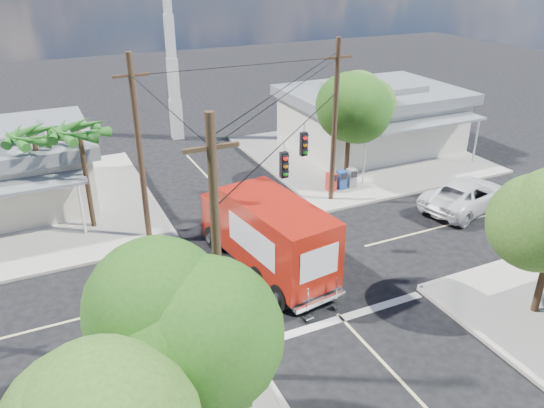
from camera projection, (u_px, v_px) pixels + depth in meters
ground at (291, 265)px, 23.95m from camera, size 120.00×120.00×0.00m
sidewalk_ne at (359, 154)px, 37.01m from camera, size 14.12×14.12×0.14m
sidewalk_nw at (20, 213)px, 28.63m from camera, size 14.12×14.12×0.14m
road_markings at (306, 281)px, 22.74m from camera, size 32.00×32.00×0.01m
building_ne at (372, 116)px, 37.56m from camera, size 11.80×10.20×4.50m
radio_tower at (172, 63)px, 38.10m from camera, size 0.80×0.80×17.00m
tree_sw_front at (181, 325)px, 13.23m from camera, size 3.88×3.78×6.03m
tree_ne_front at (351, 108)px, 30.22m from camera, size 4.21×4.14×6.66m
tree_ne_back at (366, 104)px, 33.27m from camera, size 3.77×3.66×5.82m
palm_nw_front at (79, 134)px, 25.05m from camera, size 3.01×3.08×5.59m
palm_nw_back at (33, 138)px, 25.66m from camera, size 3.01×3.08×5.19m
utility_poles at (242, 162)px, 22.66m from camera, size 12.00×10.68×9.00m
picket_fence at (146, 392)px, 16.07m from camera, size 5.94×0.06×1.00m
vending_boxes at (341, 180)px, 31.23m from camera, size 1.90×0.50×1.10m
delivery_truck at (267, 234)px, 22.88m from camera, size 3.52×8.29×3.48m
parked_car at (467, 195)px, 28.95m from camera, size 6.41×4.11×1.64m
pedestrian at (241, 388)px, 15.85m from camera, size 0.73×0.67×1.67m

